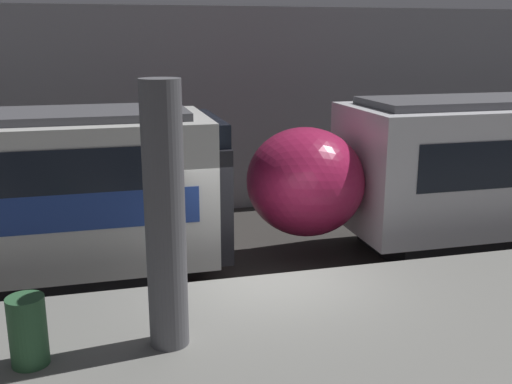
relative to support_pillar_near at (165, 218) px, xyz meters
name	(u,v)px	position (x,y,z in m)	size (l,w,h in m)	color
ground_plane	(268,327)	(1.83, 1.85, -2.60)	(120.00, 120.00, 0.00)	#33302D
platform	(318,376)	(1.83, -0.48, -2.13)	(40.00, 4.65, 0.95)	slate
station_rear_barrier	(196,112)	(1.83, 9.00, 0.14)	(50.00, 0.15, 5.47)	#939399
support_pillar_near	(165,218)	(0.00, 0.00, 0.00)	(0.49, 0.49, 3.31)	#56565B
trash_bin	(28,331)	(-1.65, -0.08, -1.23)	(0.44, 0.44, 0.85)	#2D5B38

